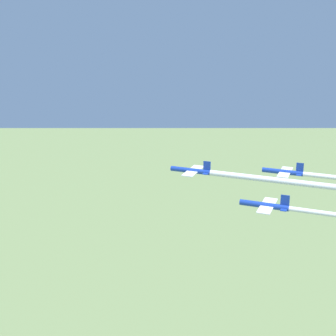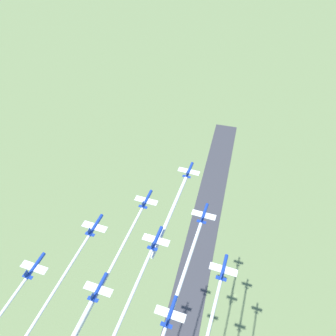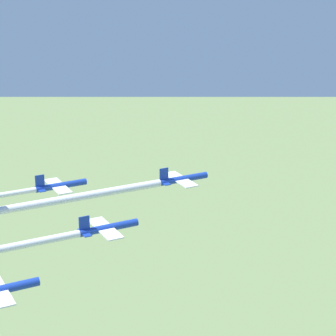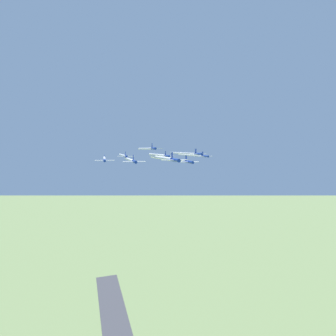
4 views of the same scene
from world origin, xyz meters
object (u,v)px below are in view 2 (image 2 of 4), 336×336
Objects in this scene: jet_5 at (224,269)px; jet_6 at (35,267)px; jet_7 at (99,288)px; jet_3 at (95,226)px; jet_8 at (170,313)px; jet_1 at (146,200)px; jet_2 at (204,214)px; jet_4 at (156,239)px; jet_0 at (189,171)px.

jet_5 is 57.18m from jet_6.
jet_5 is at bearing 29.54° from jet_7.
jet_8 is at bearing -29.54° from jet_3.
jet_7 is 1.00× the size of jet_8.
jet_2 reaches higher than jet_1.
jet_2 is 21.35m from jet_5.
jet_3 is at bearing -120.47° from jet_1.
jet_4 is (-21.51, -2.52, 2.55)m from jet_3.
jet_1 is 1.00× the size of jet_2.
jet_3 is 21.40m from jet_7.
jet_2 is at bearing 59.53° from jet_7.
jet_2 is 56.84m from jet_6.
jet_4 is 1.00× the size of jet_6.
jet_6 is (51.62, 24.58, 0.97)m from jet_5.
jet_4 is (-12.90, 17.02, 5.31)m from jet_1.
jet_1 is at bearing 59.53° from jet_6.
jet_5 is at bearing -29.54° from jet_1.
jet_1 is at bearing 150.46° from jet_5.
jet_7 is at bearing -90.00° from jet_1.
jet_8 reaches higher than jet_6.
jet_3 is 1.00× the size of jet_6.
jet_1 is 1.00× the size of jet_6.
jet_3 is at bearing 150.46° from jet_8.
jet_2 is at bearing 40.36° from jet_6.
jet_0 is at bearing 101.09° from jet_8.
jet_3 reaches higher than jet_2.
jet_8 is (-25.79, 34.04, 1.33)m from jet_1.
jet_5 is at bearing 18.78° from jet_6.
jet_6 is at bearing -139.64° from jet_2.
jet_8 is (8.61, 19.54, 1.20)m from jet_5.
jet_5 is 1.00× the size of jet_8.
jet_6 reaches higher than jet_1.
jet_7 is at bearing -150.46° from jet_5.
jet_1 is at bearing -180.00° from jet_2.
jet_4 is at bearing 120.47° from jet_8.
jet_0 is 1.00× the size of jet_5.
jet_0 is at bearing 78.91° from jet_7.
jet_4 reaches higher than jet_8.
jet_2 is at bearing 59.53° from jet_4.
jet_3 is at bearing 120.47° from jet_7.
jet_4 is at bearing 29.54° from jet_6.
jet_3 reaches higher than jet_7.
jet_7 is (4.32, 56.10, -0.25)m from jet_0.
jet_0 reaches higher than jet_5.
jet_5 is 1.00× the size of jet_7.
jet_3 reaches higher than jet_5.
jet_7 reaches higher than jet_1.
jet_1 is 1.00× the size of jet_4.
jet_2 is 1.00× the size of jet_5.
jet_5 is (-21.51, -2.52, -5.17)m from jet_4.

